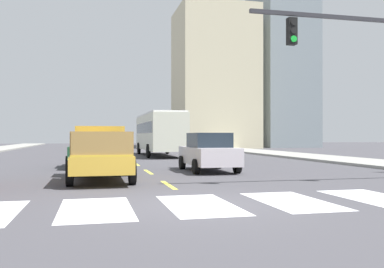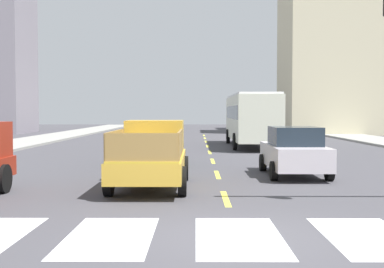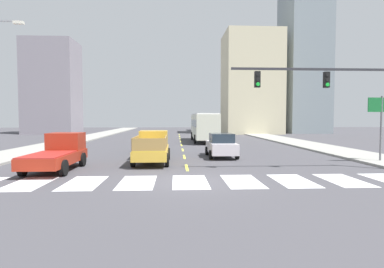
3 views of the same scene
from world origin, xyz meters
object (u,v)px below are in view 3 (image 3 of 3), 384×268
at_px(direction_sign_green, 381,115).
at_px(pickup_dark, 59,153).
at_px(traffic_signal_gantry, 347,92).
at_px(pickup_stakebed, 152,148).
at_px(city_bus, 204,125).
at_px(sedan_far, 221,145).
at_px(sedan_near_left, 152,142).

bearing_deg(direction_sign_green, pickup_dark, -175.54).
bearing_deg(traffic_signal_gantry, pickup_stakebed, 160.56).
relative_size(city_bus, sedan_far, 2.45).
xyz_separation_m(pickup_stakebed, direction_sign_green, (14.34, -1.08, 2.10)).
distance_m(pickup_dark, direction_sign_green, 19.46).
xyz_separation_m(sedan_far, traffic_signal_gantry, (5.86, -6.12, 3.36)).
bearing_deg(city_bus, sedan_near_left, -116.43).
bearing_deg(sedan_near_left, direction_sign_green, -24.85).
bearing_deg(direction_sign_green, sedan_far, 160.16).
distance_m(city_bus, direction_sign_green, 20.62).
height_order(pickup_dark, sedan_near_left, pickup_dark).
relative_size(pickup_dark, sedan_near_left, 1.18).
bearing_deg(direction_sign_green, sedan_near_left, 154.05).
relative_size(city_bus, traffic_signal_gantry, 1.15).
distance_m(pickup_stakebed, direction_sign_green, 14.53).
xyz_separation_m(traffic_signal_gantry, direction_sign_green, (3.70, 2.67, -1.18)).
bearing_deg(pickup_dark, city_bus, 63.61).
distance_m(sedan_near_left, sedan_far, 6.48).
bearing_deg(pickup_dark, direction_sign_green, 4.46).
distance_m(pickup_stakebed, pickup_dark, 5.58).
height_order(sedan_far, direction_sign_green, direction_sign_green).
bearing_deg(pickup_stakebed, pickup_dark, -151.29).
xyz_separation_m(sedan_near_left, traffic_signal_gantry, (11.13, -9.89, 3.36)).
xyz_separation_m(city_bus, direction_sign_green, (9.46, -18.28, 1.08)).
bearing_deg(sedan_far, sedan_near_left, 143.64).
bearing_deg(traffic_signal_gantry, sedan_far, 133.77).
distance_m(sedan_near_left, traffic_signal_gantry, 15.27).
relative_size(sedan_near_left, direction_sign_green, 1.05).
bearing_deg(sedan_near_left, sedan_far, -34.47).
relative_size(traffic_signal_gantry, direction_sign_green, 2.23).
bearing_deg(traffic_signal_gantry, direction_sign_green, 35.86).
height_order(traffic_signal_gantry, direction_sign_green, traffic_signal_gantry).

